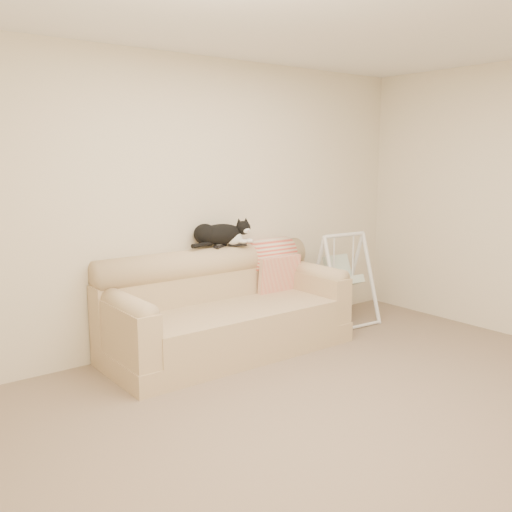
{
  "coord_description": "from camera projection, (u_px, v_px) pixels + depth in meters",
  "views": [
    {
      "loc": [
        -2.74,
        -2.46,
        1.72
      ],
      "look_at": [
        0.13,
        1.27,
        0.9
      ],
      "focal_mm": 40.0,
      "sensor_mm": 36.0,
      "label": 1
    }
  ],
  "objects": [
    {
      "name": "remote_b",
      "position": [
        238.0,
        245.0,
        5.32
      ],
      "size": [
        0.17,
        0.13,
        0.02
      ],
      "color": "black",
      "rests_on": "sofa"
    },
    {
      "name": "tuxedo_cat",
      "position": [
        221.0,
        234.0,
        5.25
      ],
      "size": [
        0.64,
        0.3,
        0.25
      ],
      "color": "black",
      "rests_on": "sofa"
    },
    {
      "name": "remote_a",
      "position": [
        220.0,
        245.0,
        5.26
      ],
      "size": [
        0.18,
        0.13,
        0.03
      ],
      "color": "black",
      "rests_on": "sofa"
    },
    {
      "name": "baby_swing",
      "position": [
        342.0,
        278.0,
        5.96
      ],
      "size": [
        0.61,
        0.65,
        0.95
      ],
      "color": "white",
      "rests_on": "ground"
    },
    {
      "name": "ground_plane",
      "position": [
        355.0,
        414.0,
        3.86
      ],
      "size": [
        5.0,
        5.0,
        0.0
      ],
      "primitive_type": "plane",
      "color": "#7B6653",
      "rests_on": "ground"
    },
    {
      "name": "room_shell",
      "position": [
        362.0,
        188.0,
        3.6
      ],
      "size": [
        5.04,
        4.04,
        2.6
      ],
      "color": "beige",
      "rests_on": "ground"
    },
    {
      "name": "sofa",
      "position": [
        224.0,
        312.0,
        5.08
      ],
      "size": [
        2.2,
        0.93,
        0.9
      ],
      "color": "tan",
      "rests_on": "ground"
    },
    {
      "name": "throw_blanket",
      "position": [
        270.0,
        259.0,
        5.62
      ],
      "size": [
        0.48,
        0.38,
        0.58
      ],
      "color": "#E14D3A",
      "rests_on": "sofa"
    }
  ]
}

